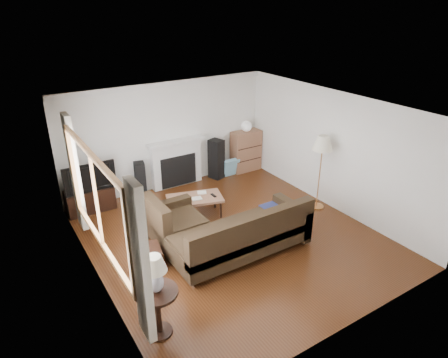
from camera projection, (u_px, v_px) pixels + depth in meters
room at (233, 177)px, 7.10m from camera, size 5.10×5.60×2.54m
window at (96, 201)px, 5.63m from camera, size 0.12×2.74×1.54m
curtain_near at (141, 264)px, 4.55m from camera, size 0.10×0.35×2.10m
curtain_far at (75, 173)px, 6.88m from camera, size 0.10×0.35×2.10m
fireplace at (177, 163)px, 9.48m from camera, size 1.40×0.26×1.15m
tv_stand at (90, 200)px, 8.47m from camera, size 0.98×0.44×0.49m
television at (88, 176)px, 8.26m from camera, size 1.06×0.14×0.61m
speaker_left at (140, 180)px, 9.01m from camera, size 0.29×0.32×0.82m
speaker_right at (216, 159)px, 9.92m from camera, size 0.36×0.40×1.00m
bookshelf at (246, 151)px, 10.35m from camera, size 0.77×0.37×1.06m
globe_lamp at (246, 126)px, 10.08m from camera, size 0.27×0.27×0.27m
sectional_sofa at (241, 232)px, 6.96m from camera, size 2.72×1.99×0.88m
coffee_table at (195, 206)px, 8.26m from camera, size 1.25×0.91×0.44m
footstool at (147, 259)px, 6.65m from camera, size 0.55×0.55×0.39m
floor_lamp at (320, 173)px, 8.36m from camera, size 0.54×0.54×1.62m
side_table at (158, 312)px, 5.30m from camera, size 0.57×0.57×0.71m
table_lamp at (155, 274)px, 5.04m from camera, size 0.33×0.33×0.53m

